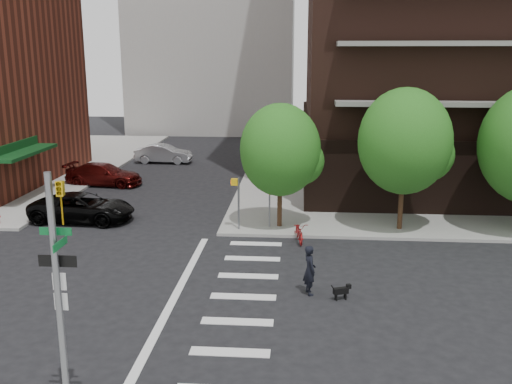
{
  "coord_description": "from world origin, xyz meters",
  "views": [
    {
      "loc": [
        4.97,
        -19.23,
        8.64
      ],
      "look_at": [
        3.0,
        6.0,
        2.5
      ],
      "focal_mm": 40.0,
      "sensor_mm": 36.0,
      "label": 1
    }
  ],
  "objects_px": {
    "traffic_signal": "(62,318)",
    "parked_car_silver": "(164,154)",
    "parked_car_black": "(82,208)",
    "parked_car_maroon": "(104,174)",
    "dog_walker": "(310,270)",
    "scooter": "(299,232)"
  },
  "relations": [
    {
      "from": "scooter",
      "to": "dog_walker",
      "type": "distance_m",
      "value": 6.05
    },
    {
      "from": "parked_car_silver",
      "to": "scooter",
      "type": "bearing_deg",
      "value": -148.63
    },
    {
      "from": "parked_car_silver",
      "to": "dog_walker",
      "type": "xyz_separation_m",
      "value": [
        11.48,
        -25.28,
        0.18
      ]
    },
    {
      "from": "parked_car_maroon",
      "to": "parked_car_silver",
      "type": "distance_m",
      "value": 8.61
    },
    {
      "from": "parked_car_black",
      "to": "parked_car_maroon",
      "type": "xyz_separation_m",
      "value": [
        -1.73,
        8.42,
        -0.01
      ]
    },
    {
      "from": "parked_car_maroon",
      "to": "parked_car_silver",
      "type": "xyz_separation_m",
      "value": [
        2.1,
        8.35,
        0.01
      ]
    },
    {
      "from": "scooter",
      "to": "dog_walker",
      "type": "bearing_deg",
      "value": -94.72
    },
    {
      "from": "parked_car_black",
      "to": "scooter",
      "type": "distance_m",
      "value": 11.72
    },
    {
      "from": "traffic_signal",
      "to": "dog_walker",
      "type": "xyz_separation_m",
      "value": [
        5.87,
        7.97,
        -1.76
      ]
    },
    {
      "from": "parked_car_maroon",
      "to": "dog_walker",
      "type": "xyz_separation_m",
      "value": [
        13.58,
        -16.94,
        0.19
      ]
    },
    {
      "from": "traffic_signal",
      "to": "parked_car_black",
      "type": "height_order",
      "value": "traffic_signal"
    },
    {
      "from": "traffic_signal",
      "to": "parked_car_silver",
      "type": "height_order",
      "value": "traffic_signal"
    },
    {
      "from": "parked_car_silver",
      "to": "dog_walker",
      "type": "height_order",
      "value": "dog_walker"
    },
    {
      "from": "parked_car_black",
      "to": "parked_car_maroon",
      "type": "relative_size",
      "value": 1.05
    },
    {
      "from": "traffic_signal",
      "to": "dog_walker",
      "type": "height_order",
      "value": "traffic_signal"
    },
    {
      "from": "parked_car_silver",
      "to": "scooter",
      "type": "relative_size",
      "value": 2.44
    },
    {
      "from": "parked_car_black",
      "to": "traffic_signal",
      "type": "bearing_deg",
      "value": -157.21
    },
    {
      "from": "parked_car_black",
      "to": "parked_car_silver",
      "type": "xyz_separation_m",
      "value": [
        0.37,
        16.76,
        0.0
      ]
    },
    {
      "from": "parked_car_maroon",
      "to": "dog_walker",
      "type": "relative_size",
      "value": 2.74
    },
    {
      "from": "dog_walker",
      "to": "traffic_signal",
      "type": "bearing_deg",
      "value": 125.27
    },
    {
      "from": "scooter",
      "to": "dog_walker",
      "type": "height_order",
      "value": "dog_walker"
    },
    {
      "from": "scooter",
      "to": "dog_walker",
      "type": "xyz_separation_m",
      "value": [
        0.39,
        -6.02,
        0.45
      ]
    }
  ]
}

